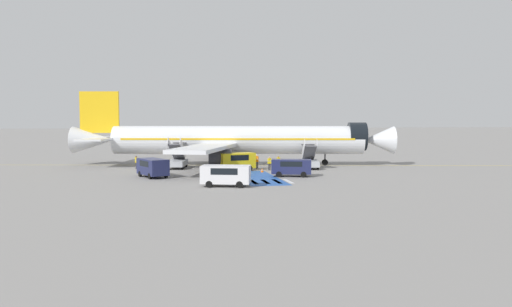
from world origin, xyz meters
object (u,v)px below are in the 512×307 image
(ground_crew_1, at_px, (136,161))
(service_van_1, at_px, (237,160))
(airliner, at_px, (233,140))
(boarding_stairs_aft, at_px, (177,161))
(service_van_0, at_px, (291,166))
(fuel_tanker, at_px, (170,144))
(ground_crew_0, at_px, (278,161))
(ground_crew_2, at_px, (257,160))
(ground_crew_3, at_px, (269,162))
(service_van_3, at_px, (226,174))
(traffic_cone_0, at_px, (262,170))
(service_van_2, at_px, (153,166))
(boarding_stairs_forward, at_px, (309,161))

(ground_crew_1, bearing_deg, service_van_1, 55.71)
(airliner, height_order, service_van_1, airliner)
(boarding_stairs_aft, bearing_deg, service_van_0, -32.40)
(fuel_tanker, xyz_separation_m, service_van_0, (12.63, -41.32, -0.51))
(service_van_0, bearing_deg, fuel_tanker, -147.06)
(ground_crew_0, bearing_deg, airliner, -52.79)
(ground_crew_2, bearing_deg, ground_crew_3, -37.29)
(service_van_3, xyz_separation_m, ground_crew_0, (8.76, 15.79, -0.26))
(traffic_cone_0, bearing_deg, service_van_0, -65.29)
(service_van_2, distance_m, ground_crew_1, 10.04)
(ground_crew_1, height_order, traffic_cone_0, ground_crew_1)
(boarding_stairs_aft, xyz_separation_m, traffic_cone_0, (9.90, -6.72, -0.76))
(airliner, bearing_deg, boarding_stairs_aft, -57.60)
(fuel_tanker, height_order, ground_crew_2, fuel_tanker)
(boarding_stairs_aft, distance_m, traffic_cone_0, 11.99)
(ground_crew_3, bearing_deg, service_van_3, -126.79)
(ground_crew_0, relative_size, ground_crew_1, 0.97)
(boarding_stairs_aft, relative_size, ground_crew_3, 3.22)
(ground_crew_1, bearing_deg, boarding_stairs_aft, 75.31)
(boarding_stairs_forward, height_order, ground_crew_2, boarding_stairs_forward)
(boarding_stairs_forward, distance_m, ground_crew_1, 22.15)
(boarding_stairs_forward, relative_size, service_van_1, 1.18)
(service_van_1, relative_size, service_van_2, 0.98)
(boarding_stairs_aft, bearing_deg, airliner, 32.40)
(airliner, distance_m, service_van_1, 7.68)
(boarding_stairs_forward, distance_m, boarding_stairs_aft, 17.09)
(service_van_3, height_order, ground_crew_0, service_van_3)
(service_van_3, distance_m, traffic_cone_0, 13.28)
(ground_crew_3, height_order, traffic_cone_0, ground_crew_3)
(service_van_3, height_order, ground_crew_1, service_van_3)
(ground_crew_3, xyz_separation_m, traffic_cone_0, (-1.33, -2.06, -0.75))
(boarding_stairs_aft, relative_size, fuel_tanker, 0.55)
(service_van_2, height_order, service_van_3, service_van_2)
(ground_crew_2, bearing_deg, fuel_tanker, 134.68)
(boarding_stairs_forward, height_order, service_van_2, boarding_stairs_forward)
(service_van_2, relative_size, traffic_cone_0, 10.14)
(boarding_stairs_aft, xyz_separation_m, ground_crew_3, (11.23, -4.65, -0.02))
(service_van_2, bearing_deg, service_van_1, 4.00)
(boarding_stairs_aft, relative_size, ground_crew_1, 3.25)
(ground_crew_1, distance_m, ground_crew_3, 17.01)
(service_van_1, height_order, ground_crew_0, service_van_1)
(ground_crew_1, bearing_deg, service_van_3, 11.45)
(service_van_0, xyz_separation_m, service_van_3, (-8.16, -6.88, 0.05))
(fuel_tanker, height_order, service_van_1, fuel_tanker)
(boarding_stairs_aft, bearing_deg, ground_crew_2, -1.47)
(service_van_1, xyz_separation_m, traffic_cone_0, (2.73, -2.36, -1.07))
(boarding_stairs_forward, bearing_deg, service_van_2, -150.48)
(service_van_1, height_order, ground_crew_2, service_van_1)
(ground_crew_0, distance_m, ground_crew_1, 18.16)
(ground_crew_3, bearing_deg, service_van_1, 166.32)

